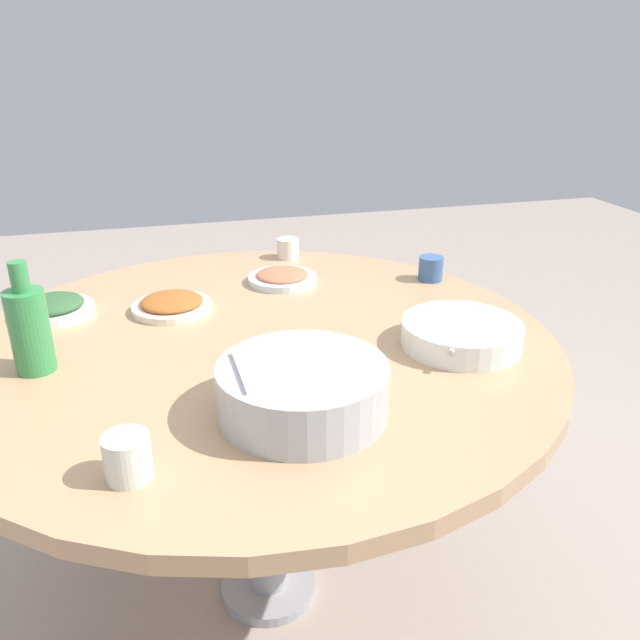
{
  "coord_description": "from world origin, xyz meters",
  "views": [
    {
      "loc": [
        -0.2,
        -1.28,
        1.35
      ],
      "look_at": [
        0.11,
        -0.12,
        0.83
      ],
      "focal_mm": 35.6,
      "sensor_mm": 36.0,
      "label": 1
    }
  ],
  "objects_px": {
    "soup_bowl": "(461,335)",
    "dish_tofu_braise": "(282,277)",
    "tea_cup_near": "(128,457)",
    "tea_cup_side": "(288,248)",
    "dish_greens": "(53,307)",
    "round_dining_table": "(260,366)",
    "dish_stirfry": "(172,304)",
    "tea_cup_far": "(431,268)",
    "green_bottle": "(29,328)",
    "rice_bowl": "(303,388)"
  },
  "relations": [
    {
      "from": "tea_cup_far",
      "to": "soup_bowl",
      "type": "bearing_deg",
      "value": -105.48
    },
    {
      "from": "round_dining_table",
      "to": "dish_greens",
      "type": "relative_size",
      "value": 6.96
    },
    {
      "from": "soup_bowl",
      "to": "dish_greens",
      "type": "height_order",
      "value": "soup_bowl"
    },
    {
      "from": "rice_bowl",
      "to": "dish_greens",
      "type": "distance_m",
      "value": 0.77
    },
    {
      "from": "dish_greens",
      "to": "tea_cup_far",
      "type": "height_order",
      "value": "tea_cup_far"
    },
    {
      "from": "rice_bowl",
      "to": "tea_cup_side",
      "type": "distance_m",
      "value": 0.91
    },
    {
      "from": "dish_greens",
      "to": "tea_cup_far",
      "type": "xyz_separation_m",
      "value": [
        0.99,
        -0.01,
        0.01
      ]
    },
    {
      "from": "dish_stirfry",
      "to": "green_bottle",
      "type": "bearing_deg",
      "value": -138.39
    },
    {
      "from": "dish_tofu_braise",
      "to": "tea_cup_near",
      "type": "height_order",
      "value": "tea_cup_near"
    },
    {
      "from": "dish_greens",
      "to": "green_bottle",
      "type": "height_order",
      "value": "green_bottle"
    },
    {
      "from": "dish_greens",
      "to": "round_dining_table",
      "type": "bearing_deg",
      "value": -30.17
    },
    {
      "from": "tea_cup_near",
      "to": "rice_bowl",
      "type": "bearing_deg",
      "value": 20.32
    },
    {
      "from": "dish_tofu_braise",
      "to": "dish_greens",
      "type": "relative_size",
      "value": 0.99
    },
    {
      "from": "dish_stirfry",
      "to": "dish_greens",
      "type": "relative_size",
      "value": 1.02
    },
    {
      "from": "tea_cup_near",
      "to": "tea_cup_far",
      "type": "xyz_separation_m",
      "value": [
        0.81,
        0.7,
        -0.0
      ]
    },
    {
      "from": "soup_bowl",
      "to": "green_bottle",
      "type": "relative_size",
      "value": 1.14
    },
    {
      "from": "green_bottle",
      "to": "dish_tofu_braise",
      "type": "bearing_deg",
      "value": 32.87
    },
    {
      "from": "tea_cup_near",
      "to": "tea_cup_far",
      "type": "relative_size",
      "value": 1.07
    },
    {
      "from": "dish_greens",
      "to": "tea_cup_near",
      "type": "distance_m",
      "value": 0.73
    },
    {
      "from": "round_dining_table",
      "to": "soup_bowl",
      "type": "bearing_deg",
      "value": -20.24
    },
    {
      "from": "rice_bowl",
      "to": "tea_cup_side",
      "type": "height_order",
      "value": "rice_bowl"
    },
    {
      "from": "rice_bowl",
      "to": "green_bottle",
      "type": "distance_m",
      "value": 0.57
    },
    {
      "from": "rice_bowl",
      "to": "dish_tofu_braise",
      "type": "bearing_deg",
      "value": 80.94
    },
    {
      "from": "soup_bowl",
      "to": "green_bottle",
      "type": "distance_m",
      "value": 0.89
    },
    {
      "from": "soup_bowl",
      "to": "dish_greens",
      "type": "relative_size",
      "value": 1.36
    },
    {
      "from": "dish_stirfry",
      "to": "tea_cup_near",
      "type": "bearing_deg",
      "value": -98.49
    },
    {
      "from": "dish_tofu_braise",
      "to": "rice_bowl",
      "type": "bearing_deg",
      "value": -99.06
    },
    {
      "from": "round_dining_table",
      "to": "tea_cup_near",
      "type": "relative_size",
      "value": 18.55
    },
    {
      "from": "dish_greens",
      "to": "dish_stirfry",
      "type": "bearing_deg",
      "value": -10.0
    },
    {
      "from": "tea_cup_side",
      "to": "soup_bowl",
      "type": "bearing_deg",
      "value": -72.44
    },
    {
      "from": "dish_tofu_braise",
      "to": "dish_greens",
      "type": "distance_m",
      "value": 0.59
    },
    {
      "from": "dish_stirfry",
      "to": "green_bottle",
      "type": "height_order",
      "value": "green_bottle"
    },
    {
      "from": "dish_stirfry",
      "to": "dish_tofu_braise",
      "type": "relative_size",
      "value": 1.03
    },
    {
      "from": "soup_bowl",
      "to": "dish_tofu_braise",
      "type": "xyz_separation_m",
      "value": [
        -0.29,
        0.5,
        -0.01
      ]
    },
    {
      "from": "green_bottle",
      "to": "tea_cup_near",
      "type": "bearing_deg",
      "value": -66.08
    },
    {
      "from": "rice_bowl",
      "to": "soup_bowl",
      "type": "distance_m",
      "value": 0.44
    },
    {
      "from": "dish_stirfry",
      "to": "tea_cup_far",
      "type": "distance_m",
      "value": 0.71
    },
    {
      "from": "dish_greens",
      "to": "tea_cup_near",
      "type": "height_order",
      "value": "tea_cup_near"
    },
    {
      "from": "rice_bowl",
      "to": "dish_tofu_braise",
      "type": "distance_m",
      "value": 0.69
    },
    {
      "from": "dish_stirfry",
      "to": "tea_cup_near",
      "type": "distance_m",
      "value": 0.67
    },
    {
      "from": "dish_greens",
      "to": "tea_cup_side",
      "type": "distance_m",
      "value": 0.71
    },
    {
      "from": "tea_cup_far",
      "to": "tea_cup_side",
      "type": "bearing_deg",
      "value": 138.46
    },
    {
      "from": "tea_cup_far",
      "to": "dish_stirfry",
      "type": "bearing_deg",
      "value": -176.61
    },
    {
      "from": "rice_bowl",
      "to": "tea_cup_near",
      "type": "relative_size",
      "value": 4.21
    },
    {
      "from": "tea_cup_near",
      "to": "tea_cup_side",
      "type": "distance_m",
      "value": 1.11
    },
    {
      "from": "dish_tofu_braise",
      "to": "dish_greens",
      "type": "xyz_separation_m",
      "value": [
        -0.59,
        -0.08,
        0.0
      ]
    },
    {
      "from": "dish_tofu_braise",
      "to": "tea_cup_near",
      "type": "bearing_deg",
      "value": -117.13
    },
    {
      "from": "dish_greens",
      "to": "tea_cup_side",
      "type": "height_order",
      "value": "tea_cup_side"
    },
    {
      "from": "tea_cup_far",
      "to": "tea_cup_side",
      "type": "distance_m",
      "value": 0.45
    },
    {
      "from": "soup_bowl",
      "to": "tea_cup_far",
      "type": "xyz_separation_m",
      "value": [
        0.11,
        0.41,
        0.01
      ]
    }
  ]
}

